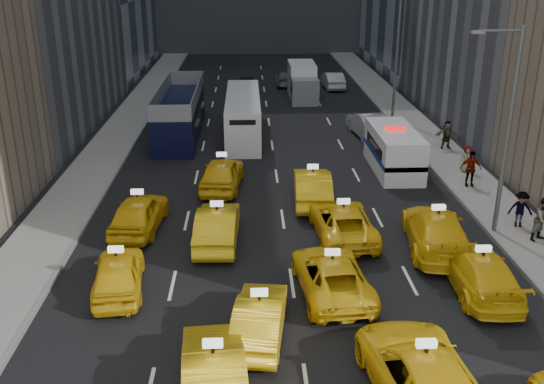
{
  "coord_description": "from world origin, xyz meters",
  "views": [
    {
      "loc": [
        -1.59,
        -12.05,
        11.5
      ],
      "look_at": [
        -0.57,
        12.37,
        2.0
      ],
      "focal_mm": 40.0,
      "sensor_mm": 36.0,
      "label": 1
    }
  ],
  "objects_px": {
    "double_decker": "(180,111)",
    "box_truck": "(303,82)",
    "city_bus": "(243,115)",
    "nypd_van": "(394,151)"
  },
  "relations": [
    {
      "from": "nypd_van",
      "to": "city_bus",
      "type": "relative_size",
      "value": 0.56
    },
    {
      "from": "double_decker",
      "to": "box_truck",
      "type": "bearing_deg",
      "value": 42.07
    },
    {
      "from": "double_decker",
      "to": "city_bus",
      "type": "xyz_separation_m",
      "value": [
        4.33,
        -0.41,
        -0.27
      ]
    },
    {
      "from": "double_decker",
      "to": "city_bus",
      "type": "relative_size",
      "value": 1.06
    },
    {
      "from": "nypd_van",
      "to": "city_bus",
      "type": "bearing_deg",
      "value": 141.68
    },
    {
      "from": "double_decker",
      "to": "city_bus",
      "type": "height_order",
      "value": "double_decker"
    },
    {
      "from": "nypd_van",
      "to": "city_bus",
      "type": "height_order",
      "value": "city_bus"
    },
    {
      "from": "nypd_van",
      "to": "box_truck",
      "type": "xyz_separation_m",
      "value": [
        -3.54,
        19.2,
        0.28
      ]
    },
    {
      "from": "double_decker",
      "to": "box_truck",
      "type": "xyz_separation_m",
      "value": [
        9.42,
        11.0,
        -0.2
      ]
    },
    {
      "from": "box_truck",
      "to": "nypd_van",
      "type": "bearing_deg",
      "value": -76.25
    }
  ]
}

